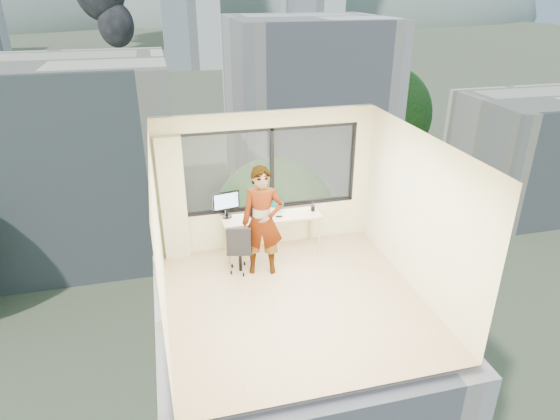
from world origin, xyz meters
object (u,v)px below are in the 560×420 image
object	(u,v)px
game_console	(267,208)
desk	(271,233)
monitor	(226,204)
person	(262,221)
laptop	(260,212)
chair	(240,247)
handbag	(276,205)

from	to	relation	value
game_console	desk	bearing A→B (deg)	-98.99
monitor	game_console	distance (m)	0.81
desk	person	xyz separation A→B (m)	(-0.30, -0.64, 0.59)
person	laptop	distance (m)	0.59
chair	monitor	world-z (taller)	monitor
laptop	handbag	world-z (taller)	same
handbag	desk	bearing A→B (deg)	-149.14
chair	person	world-z (taller)	person
desk	handbag	distance (m)	0.54
person	monitor	bearing A→B (deg)	134.89
desk	monitor	size ratio (longest dim) A/B	3.62
desk	person	world-z (taller)	person
desk	monitor	bearing A→B (deg)	171.10
person	game_console	size ratio (longest dim) A/B	5.69
monitor	laptop	distance (m)	0.63
desk	person	size ratio (longest dim) A/B	0.93
game_console	handbag	bearing A→B (deg)	-29.92
handbag	monitor	bearing A→B (deg)	162.54
monitor	game_console	world-z (taller)	monitor
monitor	handbag	world-z (taller)	monitor
chair	monitor	bearing A→B (deg)	112.26
monitor	handbag	distance (m)	0.96
chair	handbag	size ratio (longest dim) A/B	3.33
person	chair	bearing A→B (deg)	178.63
desk	chair	xyz separation A→B (m)	(-0.69, -0.55, 0.10)
chair	game_console	bearing A→B (deg)	62.89
chair	handbag	bearing A→B (deg)	54.54
desk	game_console	distance (m)	0.48
laptop	handbag	xyz separation A→B (m)	(0.36, 0.26, 0.00)
person	game_console	xyz separation A→B (m)	(0.28, 0.88, -0.17)
person	laptop	size ratio (longest dim) A/B	5.37
monitor	laptop	world-z (taller)	monitor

